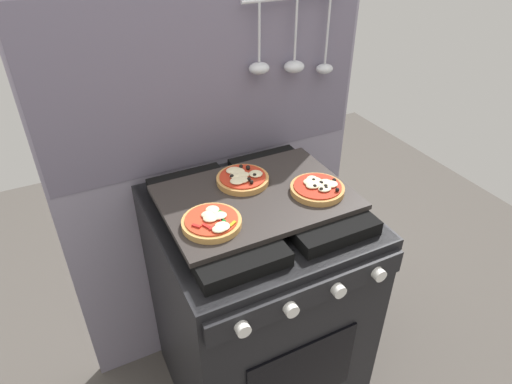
# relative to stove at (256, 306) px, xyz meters

# --- Properties ---
(ground_plane) EXTENTS (4.00, 4.00, 0.00)m
(ground_plane) POSITION_rel_stove_xyz_m (0.00, 0.00, -0.45)
(ground_plane) COLOR #4C4742
(kitchen_backsplash) EXTENTS (1.10, 0.09, 1.55)m
(kitchen_backsplash) POSITION_rel_stove_xyz_m (0.00, 0.34, 0.34)
(kitchen_backsplash) COLOR gray
(kitchen_backsplash) RESTS_ON ground_plane
(stove) EXTENTS (0.60, 0.64, 0.90)m
(stove) POSITION_rel_stove_xyz_m (0.00, 0.00, 0.00)
(stove) COLOR black
(stove) RESTS_ON ground_plane
(baking_tray) EXTENTS (0.54, 0.38, 0.02)m
(baking_tray) POSITION_rel_stove_xyz_m (0.00, 0.00, 0.46)
(baking_tray) COLOR #2D2826
(baking_tray) RESTS_ON stove
(pizza_left) EXTENTS (0.16, 0.16, 0.03)m
(pizza_left) POSITION_rel_stove_xyz_m (-0.17, -0.08, 0.48)
(pizza_left) COLOR tan
(pizza_left) RESTS_ON baking_tray
(pizza_right) EXTENTS (0.16, 0.16, 0.03)m
(pizza_right) POSITION_rel_stove_xyz_m (0.17, -0.06, 0.48)
(pizza_right) COLOR #C18947
(pizza_right) RESTS_ON baking_tray
(pizza_center) EXTENTS (0.16, 0.16, 0.03)m
(pizza_center) POSITION_rel_stove_xyz_m (-0.01, 0.08, 0.48)
(pizza_center) COLOR #C18947
(pizza_center) RESTS_ON baking_tray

